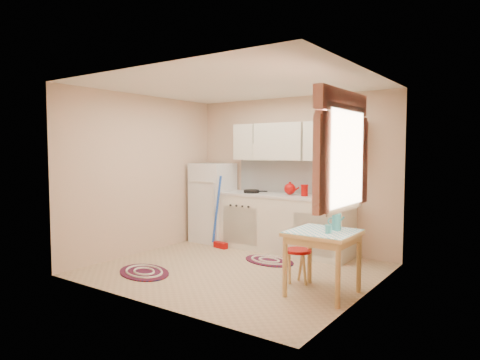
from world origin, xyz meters
name	(u,v)px	position (x,y,z in m)	size (l,w,h in m)	color
room_shell	(255,153)	(0.16, 0.24, 1.60)	(3.64, 3.60, 2.52)	tan
fridge	(213,202)	(-1.40, 1.25, 0.70)	(0.65, 0.60, 1.40)	silver
broom	(221,212)	(-0.95, 0.90, 0.60)	(0.28, 0.12, 1.20)	blue
base_cabinets	(282,224)	(0.00, 1.30, 0.44)	(2.25, 0.60, 0.88)	beige
countertop	(282,196)	(0.00, 1.30, 0.90)	(2.27, 0.62, 0.04)	beige
frying_pan	(251,191)	(-0.57, 1.25, 0.94)	(0.26, 0.26, 0.05)	black
red_kettle	(290,189)	(0.13, 1.30, 1.02)	(0.20, 0.18, 0.20)	#980705
red_canister	(304,191)	(0.39, 1.30, 1.00)	(0.11, 0.11, 0.16)	#980705
table	(323,263)	(1.40, -0.25, 0.36)	(0.72, 0.72, 0.72)	#DDB46E
stool	(298,266)	(0.98, -0.04, 0.21)	(0.32, 0.32, 0.42)	#980705
coffee_pot	(336,220)	(1.50, -0.13, 0.85)	(0.13, 0.11, 0.26)	teal
mug	(328,229)	(1.50, -0.35, 0.77)	(0.07, 0.07, 0.10)	teal
rug_center	(269,261)	(0.15, 0.64, 0.01)	(0.82, 0.55, 0.02)	#690E0B
rug_left	(144,272)	(-0.90, -0.83, 0.01)	(0.89, 0.59, 0.02)	#690E0B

